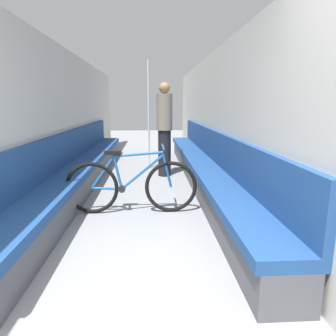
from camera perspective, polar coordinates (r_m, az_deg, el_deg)
name	(u,v)px	position (r m, az deg, el deg)	size (l,w,h in m)	color
wall_left	(62,119)	(5.29, -19.49, 8.87)	(0.10, 10.97, 2.29)	beige
wall_right	(220,118)	(5.22, 9.83, 9.34)	(0.10, 10.97, 2.29)	beige
bench_seat_row_left	(82,168)	(5.36, -16.09, -0.04)	(0.49, 6.96, 0.94)	#4C4C51
bench_seat_row_right	(203,167)	(5.31, 6.69, 0.23)	(0.49, 6.96, 0.94)	#4C4C51
bicycle	(132,186)	(3.85, -6.96, -3.37)	(1.68, 0.46, 0.87)	black
grab_pole_near	(149,117)	(6.48, -3.71, 9.65)	(0.08, 0.08, 2.27)	gray
passenger_standing	(164,129)	(5.77, -0.68, 7.53)	(0.30, 0.30, 1.78)	black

